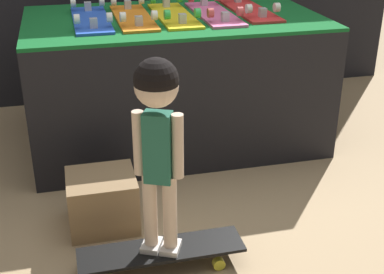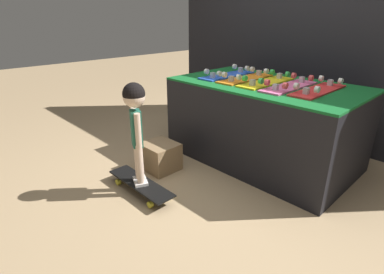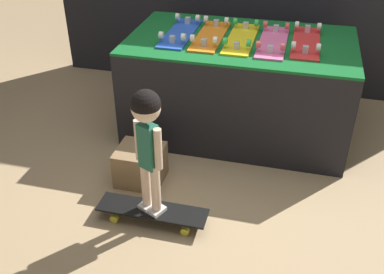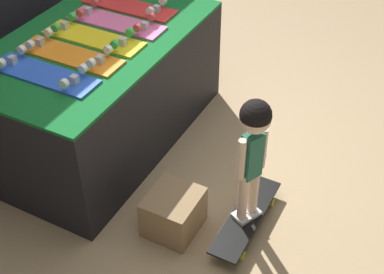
{
  "view_description": "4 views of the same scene",
  "coord_description": "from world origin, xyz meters",
  "px_view_note": "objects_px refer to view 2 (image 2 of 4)",
  "views": [
    {
      "loc": [
        -0.65,
        -2.48,
        1.48
      ],
      "look_at": [
        -0.09,
        -0.2,
        0.38
      ],
      "focal_mm": 50.0,
      "sensor_mm": 36.0,
      "label": 1
    },
    {
      "loc": [
        1.52,
        -1.85,
        1.38
      ],
      "look_at": [
        -0.18,
        -0.2,
        0.42
      ],
      "focal_mm": 28.0,
      "sensor_mm": 36.0,
      "label": 2
    },
    {
      "loc": [
        0.43,
        -2.67,
        2.01
      ],
      "look_at": [
        -0.16,
        -0.31,
        0.44
      ],
      "focal_mm": 42.0,
      "sensor_mm": 36.0,
      "label": 3
    },
    {
      "loc": [
        -2.39,
        -1.36,
        2.49
      ],
      "look_at": [
        -0.2,
        -0.22,
        0.44
      ],
      "focal_mm": 50.0,
      "sensor_mm": 36.0,
      "label": 4
    }
  ],
  "objects_px": {
    "skateboard_orange_on_rack": "(246,78)",
    "skateboard_on_floor": "(141,184)",
    "child": "(135,115)",
    "storage_box": "(160,156)",
    "skateboard_blue_on_rack": "(227,74)",
    "skateboard_red_on_rack": "(318,89)",
    "skateboard_pink_on_rack": "(289,86)",
    "skateboard_yellow_on_rack": "(267,81)"
  },
  "relations": [
    {
      "from": "storage_box",
      "to": "skateboard_blue_on_rack",
      "type": "bearing_deg",
      "value": 85.93
    },
    {
      "from": "skateboard_on_floor",
      "to": "skateboard_red_on_rack",
      "type": "bearing_deg",
      "value": 57.72
    },
    {
      "from": "skateboard_orange_on_rack",
      "to": "skateboard_on_floor",
      "type": "relative_size",
      "value": 0.97
    },
    {
      "from": "skateboard_orange_on_rack",
      "to": "skateboard_red_on_rack",
      "type": "relative_size",
      "value": 1.0
    },
    {
      "from": "skateboard_pink_on_rack",
      "to": "skateboard_on_floor",
      "type": "xyz_separation_m",
      "value": [
        -0.57,
        -1.24,
        -0.73
      ]
    },
    {
      "from": "skateboard_blue_on_rack",
      "to": "storage_box",
      "type": "relative_size",
      "value": 2.14
    },
    {
      "from": "skateboard_red_on_rack",
      "to": "storage_box",
      "type": "height_order",
      "value": "skateboard_red_on_rack"
    },
    {
      "from": "skateboard_on_floor",
      "to": "child",
      "type": "distance_m",
      "value": 0.6
    },
    {
      "from": "child",
      "to": "skateboard_red_on_rack",
      "type": "bearing_deg",
      "value": 82.48
    },
    {
      "from": "skateboard_orange_on_rack",
      "to": "storage_box",
      "type": "relative_size",
      "value": 2.14
    },
    {
      "from": "skateboard_blue_on_rack",
      "to": "child",
      "type": "xyz_separation_m",
      "value": [
        0.15,
        -1.25,
        -0.13
      ]
    },
    {
      "from": "skateboard_on_floor",
      "to": "storage_box",
      "type": "relative_size",
      "value": 2.21
    },
    {
      "from": "skateboard_blue_on_rack",
      "to": "storage_box",
      "type": "bearing_deg",
      "value": -94.07
    },
    {
      "from": "storage_box",
      "to": "skateboard_yellow_on_rack",
      "type": "bearing_deg",
      "value": 58.01
    },
    {
      "from": "child",
      "to": "skateboard_blue_on_rack",
      "type": "bearing_deg",
      "value": 121.51
    },
    {
      "from": "skateboard_yellow_on_rack",
      "to": "skateboard_on_floor",
      "type": "xyz_separation_m",
      "value": [
        -0.33,
        -1.25,
        -0.73
      ]
    },
    {
      "from": "skateboard_blue_on_rack",
      "to": "skateboard_pink_on_rack",
      "type": "xyz_separation_m",
      "value": [
        0.72,
        -0.02,
        0.0
      ]
    },
    {
      "from": "skateboard_orange_on_rack",
      "to": "skateboard_pink_on_rack",
      "type": "distance_m",
      "value": 0.48
    },
    {
      "from": "skateboard_blue_on_rack",
      "to": "skateboard_on_floor",
      "type": "relative_size",
      "value": 0.97
    },
    {
      "from": "skateboard_orange_on_rack",
      "to": "storage_box",
      "type": "distance_m",
      "value": 1.14
    },
    {
      "from": "skateboard_orange_on_rack",
      "to": "child",
      "type": "xyz_separation_m",
      "value": [
        -0.09,
        -1.25,
        -0.13
      ]
    },
    {
      "from": "skateboard_red_on_rack",
      "to": "skateboard_blue_on_rack",
      "type": "bearing_deg",
      "value": -178.01
    },
    {
      "from": "skateboard_red_on_rack",
      "to": "skateboard_on_floor",
      "type": "height_order",
      "value": "skateboard_red_on_rack"
    },
    {
      "from": "skateboard_orange_on_rack",
      "to": "child",
      "type": "bearing_deg",
      "value": -94.22
    },
    {
      "from": "skateboard_on_floor",
      "to": "child",
      "type": "xyz_separation_m",
      "value": [
        0.0,
        -0.0,
        0.6
      ]
    },
    {
      "from": "skateboard_yellow_on_rack",
      "to": "child",
      "type": "distance_m",
      "value": 1.3
    },
    {
      "from": "skateboard_pink_on_rack",
      "to": "skateboard_on_floor",
      "type": "bearing_deg",
      "value": -114.88
    },
    {
      "from": "skateboard_yellow_on_rack",
      "to": "skateboard_red_on_rack",
      "type": "distance_m",
      "value": 0.48
    },
    {
      "from": "skateboard_blue_on_rack",
      "to": "skateboard_orange_on_rack",
      "type": "relative_size",
      "value": 1.0
    },
    {
      "from": "skateboard_on_floor",
      "to": "child",
      "type": "relative_size",
      "value": 0.84
    },
    {
      "from": "skateboard_pink_on_rack",
      "to": "child",
      "type": "bearing_deg",
      "value": -114.88
    },
    {
      "from": "skateboard_red_on_rack",
      "to": "child",
      "type": "relative_size",
      "value": 0.82
    },
    {
      "from": "child",
      "to": "skateboard_pink_on_rack",
      "type": "bearing_deg",
      "value": 89.88
    },
    {
      "from": "skateboard_orange_on_rack",
      "to": "skateboard_blue_on_rack",
      "type": "bearing_deg",
      "value": 178.73
    },
    {
      "from": "skateboard_blue_on_rack",
      "to": "skateboard_orange_on_rack",
      "type": "xyz_separation_m",
      "value": [
        0.24,
        -0.01,
        0.0
      ]
    },
    {
      "from": "skateboard_blue_on_rack",
      "to": "skateboard_pink_on_rack",
      "type": "distance_m",
      "value": 0.72
    },
    {
      "from": "skateboard_blue_on_rack",
      "to": "skateboard_pink_on_rack",
      "type": "bearing_deg",
      "value": -1.47
    },
    {
      "from": "skateboard_yellow_on_rack",
      "to": "child",
      "type": "xyz_separation_m",
      "value": [
        -0.33,
        -1.25,
        -0.13
      ]
    },
    {
      "from": "skateboard_yellow_on_rack",
      "to": "storage_box",
      "type": "distance_m",
      "value": 1.23
    },
    {
      "from": "skateboard_yellow_on_rack",
      "to": "skateboard_red_on_rack",
      "type": "height_order",
      "value": "same"
    },
    {
      "from": "skateboard_orange_on_rack",
      "to": "skateboard_red_on_rack",
      "type": "height_order",
      "value": "same"
    },
    {
      "from": "skateboard_blue_on_rack",
      "to": "skateboard_yellow_on_rack",
      "type": "distance_m",
      "value": 0.48
    }
  ]
}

